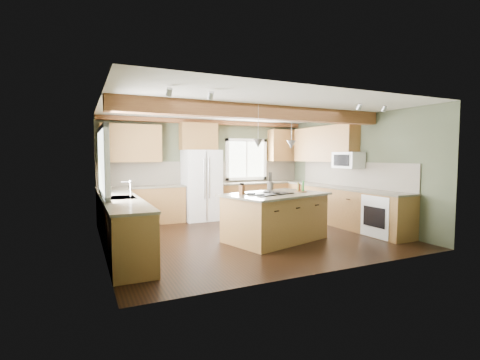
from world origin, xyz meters
name	(u,v)px	position (x,y,z in m)	size (l,w,h in m)	color
floor	(248,236)	(0.00, 0.00, 0.00)	(5.60, 5.60, 0.00)	black
ceiling	(249,109)	(0.00, 0.00, 2.60)	(5.60, 5.60, 0.00)	silver
wall_back	(207,169)	(0.00, 2.50, 1.30)	(5.60, 5.60, 0.00)	#444B35
wall_left	(101,176)	(-2.80, 0.00, 1.30)	(5.00, 5.00, 0.00)	#444B35
wall_right	(354,171)	(2.80, 0.00, 1.30)	(5.00, 5.00, 0.00)	#444B35
ceiling_beam	(261,112)	(0.00, -0.54, 2.47)	(5.55, 0.26, 0.26)	brown
soffit_trim	(208,122)	(0.00, 2.40, 2.54)	(5.55, 0.20, 0.10)	brown
backsplash_back	(208,172)	(0.00, 2.48, 1.21)	(5.58, 0.03, 0.58)	brown
backsplash_right	(352,174)	(2.78, 0.05, 1.21)	(0.03, 3.70, 0.58)	brown
base_cab_back_left	(142,206)	(-1.79, 2.20, 0.44)	(2.02, 0.60, 0.88)	brown
counter_back_left	(141,187)	(-1.79, 2.20, 0.90)	(2.06, 0.64, 0.04)	#494335
base_cab_back_right	(261,199)	(1.49, 2.20, 0.44)	(2.62, 0.60, 0.88)	brown
counter_back_right	(261,183)	(1.49, 2.20, 0.90)	(2.66, 0.64, 0.04)	#494335
base_cab_left	(121,224)	(-2.50, 0.05, 0.44)	(0.60, 3.70, 0.88)	brown
counter_left	(120,198)	(-2.50, 0.05, 0.90)	(0.64, 3.74, 0.04)	#494335
base_cab_right	(342,207)	(2.50, 0.05, 0.44)	(0.60, 3.70, 0.88)	brown
counter_right	(342,188)	(2.50, 0.05, 0.90)	(0.64, 3.74, 0.04)	#494335
upper_cab_back_left	(131,143)	(-1.99, 2.33, 1.95)	(1.40, 0.35, 0.90)	brown
upper_cab_over_fridge	(199,137)	(-0.30, 2.33, 2.15)	(0.96, 0.35, 0.70)	brown
upper_cab_right	(324,144)	(2.62, 0.90, 1.95)	(0.35, 2.20, 0.90)	brown
upper_cab_back_corner	(284,146)	(2.30, 2.33, 1.95)	(0.90, 0.35, 0.90)	brown
window_left	(102,162)	(-2.78, 0.05, 1.55)	(0.04, 1.60, 1.05)	white
window_back	(246,159)	(1.15, 2.48, 1.55)	(1.10, 0.04, 1.00)	white
sink	(120,198)	(-2.50, 0.05, 0.91)	(0.50, 0.65, 0.03)	#262628
faucet	(131,190)	(-2.32, 0.05, 1.05)	(0.02, 0.02, 0.28)	#B2B2B7
dishwasher	(132,241)	(-2.49, -1.25, 0.43)	(0.60, 0.60, 0.84)	white
oven	(385,216)	(2.49, -1.25, 0.43)	(0.60, 0.72, 0.84)	white
microwave	(348,160)	(2.58, -0.05, 1.55)	(0.40, 0.70, 0.38)	white
pendant_left	(258,143)	(-0.13, -0.67, 1.88)	(0.18, 0.18, 0.16)	#B2B2B7
pendant_right	(291,144)	(0.76, -0.41, 1.88)	(0.18, 0.18, 0.16)	#B2B2B7
refrigerator	(201,185)	(-0.30, 2.12, 0.90)	(0.90, 0.74, 1.80)	white
island	(275,218)	(0.31, -0.54, 0.44)	(1.86, 1.14, 0.88)	brown
island_top	(275,194)	(0.31, -0.54, 0.90)	(1.98, 1.26, 0.04)	#494335
cooktop	(270,193)	(0.16, -0.58, 0.93)	(0.81, 0.54, 0.02)	black
knife_block	(242,190)	(-0.36, -0.44, 1.01)	(0.11, 0.08, 0.18)	brown
utensil_crock	(270,186)	(0.55, 0.06, 1.01)	(0.13, 0.13, 0.18)	#483E3A
bottle_tray	(301,187)	(0.94, -0.51, 1.03)	(0.23, 0.23, 0.21)	brown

